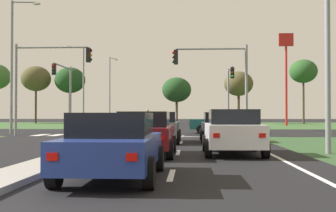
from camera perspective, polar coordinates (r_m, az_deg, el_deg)
ground_plane at (r=35.01m, az=-3.59°, el=-3.45°), size 200.00×200.00×0.00m
median_island_near at (r=16.30m, az=-11.16°, el=-5.90°), size 1.20×22.00×0.14m
median_island_far at (r=59.91m, az=-0.90°, el=-2.41°), size 1.20×36.00×0.14m
lane_dash_near at (r=10.34m, az=0.44°, el=-9.08°), size 0.14×2.00×0.01m
lane_dash_second at (r=16.30m, az=1.34°, el=-6.15°), size 0.14×2.00×0.01m
lane_dash_third at (r=22.28m, az=1.75°, el=-4.79°), size 0.14×2.00×0.01m
lane_dash_fourth at (r=28.27m, az=1.99°, el=-4.01°), size 0.14×2.00×0.01m
edge_line_right at (r=17.07m, az=12.76°, el=-5.89°), size 0.14×24.00×0.01m
stop_bar_near at (r=27.80m, az=2.60°, el=-4.06°), size 6.40×0.50×0.01m
crosswalk_bar_near at (r=31.35m, az=-16.42°, el=-3.68°), size 0.70×2.80×0.01m
crosswalk_bar_second at (r=30.99m, az=-14.40°, el=-3.72°), size 0.70×2.80×0.01m
crosswalk_bar_third at (r=30.67m, az=-12.35°, el=-3.75°), size 0.70×2.80×0.01m
crosswalk_bar_fourth at (r=30.39m, az=-10.25°, el=-3.79°), size 0.70×2.80×0.01m
crosswalk_bar_fifth at (r=30.15m, az=-8.12°, el=-3.81°), size 0.70×2.80×0.01m
car_blue_near at (r=9.77m, az=-7.15°, el=-5.10°), size 2.05×4.38×1.47m
car_teal_second at (r=32.86m, az=6.79°, el=-2.18°), size 4.62×2.03×1.60m
car_navy_third at (r=34.69m, az=-5.97°, el=-2.17°), size 4.46×1.97×1.54m
car_maroon_fourth at (r=15.12m, az=-3.05°, el=-3.58°), size 2.08×4.23×1.53m
car_grey_fifth at (r=21.98m, az=-1.10°, el=-2.78°), size 2.07×4.37×1.56m
car_white_sixth at (r=15.73m, az=8.52°, el=-3.34°), size 2.08×4.23×1.61m
car_black_seventh at (r=23.09m, az=6.85°, el=-2.72°), size 2.07×4.62×1.53m
traffic_signal_near_right at (r=28.35m, az=6.81°, el=4.28°), size 4.91×0.32×5.95m
traffic_signal_near_left at (r=29.92m, az=-16.14°, el=4.29°), size 5.21×0.32×6.12m
traffic_signal_far_left at (r=41.17m, az=-13.42°, el=2.77°), size 0.32×5.49×6.05m
traffic_signal_far_right at (r=40.08m, az=8.12°, el=2.51°), size 0.32×4.37×5.78m
street_lamp_near at (r=17.10m, az=20.81°, el=10.10°), size 1.81×1.16×8.46m
street_lamp_second at (r=33.51m, az=-19.61°, el=5.72°), size 2.16×0.41×9.71m
street_lamp_third at (r=53.61m, az=-11.27°, el=3.15°), size 2.05×1.69×9.64m
street_lamp_fourth at (r=70.78m, az=-7.60°, el=2.52°), size 1.15×2.06×10.69m
pedestrian_at_median at (r=43.01m, az=-2.70°, el=-1.33°), size 0.34×0.34×1.84m
fastfood_pole_sign at (r=56.40m, az=15.27°, el=6.07°), size 1.80×0.40×11.57m
treeline_second at (r=71.60m, az=-16.98°, el=3.44°), size 4.65×4.65×9.05m
treeline_third at (r=69.65m, az=-12.77°, el=3.31°), size 4.75×4.75×8.81m
treeline_fourth at (r=68.76m, az=1.14°, el=2.13°), size 4.63×4.63×7.30m
treeline_fifth at (r=67.43m, az=9.27°, el=2.89°), size 4.45×4.45×8.04m
treeline_sixth at (r=66.61m, az=17.38°, el=4.35°), size 4.05×4.05×9.47m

